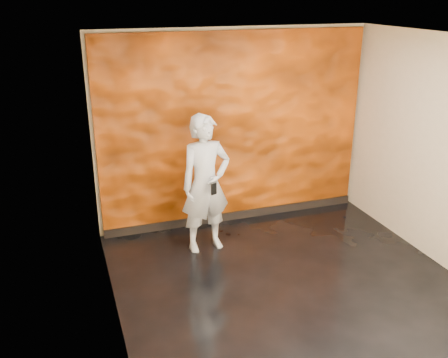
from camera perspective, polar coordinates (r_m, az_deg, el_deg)
room at (r=5.42m, az=8.37°, el=0.59°), size 4.02×4.02×2.81m
feature_wall at (r=7.14m, az=1.27°, el=5.60°), size 3.90×0.06×2.75m
baseboard at (r=7.56m, az=1.30°, el=-4.17°), size 3.90×0.04×0.12m
man at (r=6.42m, az=-2.11°, el=-0.58°), size 0.71×0.51×1.83m
phone at (r=6.18m, az=-1.17°, el=-1.15°), size 0.08×0.04×0.15m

